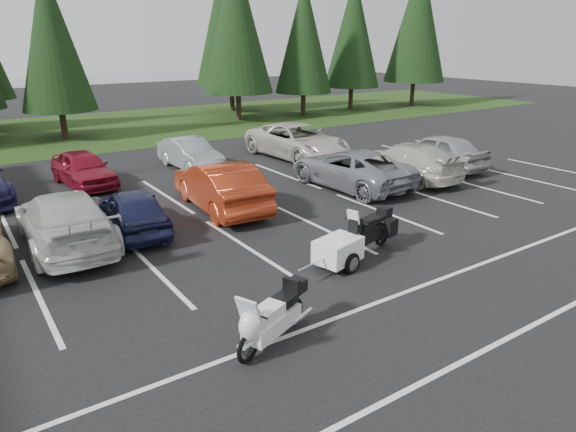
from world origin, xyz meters
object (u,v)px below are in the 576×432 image
Objects in this scene: car_near_6 at (351,168)px; car_near_7 at (406,162)px; car_far_4 at (297,141)px; adventure_motorcycle at (368,228)px; car_near_3 at (64,220)px; car_near_4 at (133,210)px; car_far_2 at (83,169)px; touring_motorcycle at (272,312)px; car_near_8 at (438,151)px; cargo_trailer at (338,253)px; car_far_3 at (190,154)px; car_near_5 at (220,186)px.

car_near_6 is 1.07× the size of car_near_7.
car_far_4 reaches higher than car_near_6.
adventure_motorcycle is (-4.04, -5.38, -0.02)m from car_near_6.
car_far_4 is 2.47× the size of adventure_motorcycle.
car_near_3 reaches higher than car_near_4.
car_near_3 is 6.62m from car_far_2.
touring_motorcycle is (0.22, -7.46, -0.03)m from car_near_4.
car_near_3 reaches higher than car_near_7.
car_near_8 reaches higher than car_near_3.
car_far_2 is 1.73× the size of touring_motorcycle.
car_near_7 reaches higher than cargo_trailer.
car_far_2 is (-8.68, 6.12, -0.05)m from car_near_6.
car_far_2 is at bearing -105.80° from car_near_3.
car_far_4 reaches higher than cargo_trailer.
car_near_4 is 0.67× the size of car_far_4.
car_near_4 is 0.97× the size of car_far_3.
adventure_motorcycle is at bearing -119.51° from car_far_4.
car_near_5 is (5.16, 0.56, 0.04)m from car_near_3.
car_near_8 is 1.12× the size of car_far_3.
car_near_8 is at bearing -56.48° from car_far_4.
car_far_4 is 12.14m from adventure_motorcycle.
touring_motorcycle is at bearing 74.37° from car_near_5.
car_near_4 is at bearing -176.95° from car_near_3.
car_near_3 is 3.13× the size of cargo_trailer.
cargo_trailer is (5.41, -5.45, -0.38)m from car_near_3.
touring_motorcycle is at bearing -110.83° from car_far_3.
car_near_6 is 1.17× the size of car_near_8.
car_far_3 is 1.71× the size of adventure_motorcycle.
adventure_motorcycle is (-5.35, -10.90, -0.09)m from car_far_4.
car_far_2 is 1.69× the size of adventure_motorcycle.
adventure_motorcycle reaches higher than touring_motorcycle.
car_near_6 is at bearing 1.59° from car_near_8.
car_near_7 is 2.92× the size of cargo_trailer.
car_far_4 reaches higher than car_near_8.
car_far_2 reaches higher than car_far_3.
car_near_7 is at bearing -47.88° from car_far_3.
car_near_8 reaches higher than car_near_4.
cargo_trailer is (-5.28, -5.64, -0.35)m from car_near_6.
car_far_2 is (-3.14, 5.75, -0.13)m from car_near_5.
car_near_7 is 2.09× the size of adventure_motorcycle.
car_far_4 reaches higher than car_far_3.
car_near_4 is at bearing -1.64° from car_near_6.
car_far_4 reaches higher than car_far_2.
adventure_motorcycle is at bearing -93.08° from car_far_3.
car_far_4 is at bearing 45.66° from cargo_trailer.
adventure_motorcycle is at bearing -2.33° from cargo_trailer.
car_near_6 is 7.52m from car_far_3.
cargo_trailer is (-1.29, -12.00, -0.28)m from car_far_3.
car_near_6 is (10.69, 0.19, -0.03)m from car_near_3.
car_near_6 reaches higher than car_near_7.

